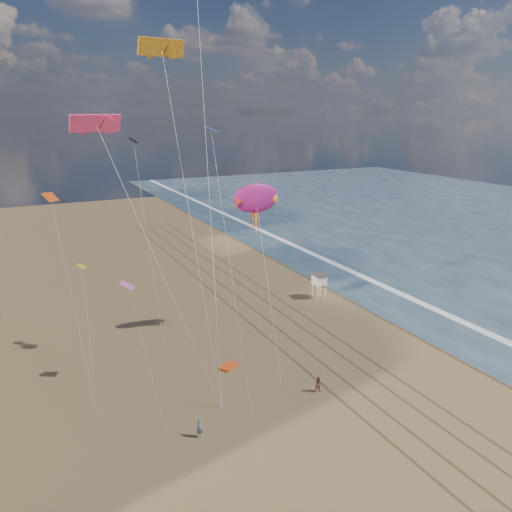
{
  "coord_description": "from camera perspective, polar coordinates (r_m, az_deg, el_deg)",
  "views": [
    {
      "loc": [
        -26.09,
        -23.88,
        25.55
      ],
      "look_at": [
        -1.55,
        26.0,
        9.5
      ],
      "focal_mm": 35.0,
      "sensor_mm": 36.0,
      "label": 1
    }
  ],
  "objects": [
    {
      "name": "show_kite",
      "position": [
        56.53,
        0.0,
        6.6
      ],
      "size": [
        5.02,
        6.68,
        20.05
      ],
      "color": "#A7197A",
      "rests_on": "ground"
    },
    {
      "name": "wet_sand",
      "position": [
        82.26,
        8.58,
        -2.18
      ],
      "size": [
        260.0,
        260.0,
        0.0
      ],
      "primitive_type": "plane",
      "color": "#42301E",
      "rests_on": "ground"
    },
    {
      "name": "parafoils",
      "position": [
        50.71,
        -11.21,
        24.83
      ],
      "size": [
        14.32,
        9.37,
        17.44
      ],
      "color": "black",
      "rests_on": "ground"
    },
    {
      "name": "ground",
      "position": [
        43.63,
        18.38,
        -20.68
      ],
      "size": [
        260.0,
        260.0,
        0.0
      ],
      "primitive_type": "plane",
      "color": "brown",
      "rests_on": "ground"
    },
    {
      "name": "tracks",
      "position": [
        66.15,
        1.67,
        -6.62
      ],
      "size": [
        7.68,
        120.0,
        0.01
      ],
      "color": "brown",
      "rests_on": "ground"
    },
    {
      "name": "grounded_kite",
      "position": [
        53.22,
        -3.15,
        -12.48
      ],
      "size": [
        2.29,
        2.05,
        0.22
      ],
      "primitive_type": "cube",
      "rotation": [
        0.0,
        0.0,
        0.55
      ],
      "color": "#F84B14",
      "rests_on": "ground"
    },
    {
      "name": "small_kites",
      "position": [
        51.39,
        -15.02,
        6.57
      ],
      "size": [
        16.22,
        14.24,
        14.9
      ],
      "color": "#E34A13",
      "rests_on": "ground"
    },
    {
      "name": "kite_flyer_b",
      "position": [
        48.97,
        7.21,
        -14.35
      ],
      "size": [
        1.0,
        0.91,
        1.67
      ],
      "primitive_type": "imported",
      "rotation": [
        0.0,
        0.0,
        -0.42
      ],
      "color": "#96544C",
      "rests_on": "ground"
    },
    {
      "name": "foam",
      "position": [
        84.63,
        10.92,
        -1.77
      ],
      "size": [
        260.0,
        260.0,
        0.0
      ],
      "primitive_type": "plane",
      "color": "white",
      "rests_on": "ground"
    },
    {
      "name": "lifeguard_stand",
      "position": [
        71.31,
        7.25,
        -2.71
      ],
      "size": [
        1.94,
        1.94,
        3.51
      ],
      "color": "white",
      "rests_on": "ground"
    },
    {
      "name": "kite_flyer_a",
      "position": [
        43.14,
        -6.43,
        -18.96
      ],
      "size": [
        0.66,
        0.49,
        1.67
      ],
      "primitive_type": "imported",
      "rotation": [
        0.0,
        0.0,
        0.16
      ],
      "color": "slate",
      "rests_on": "ground"
    }
  ]
}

